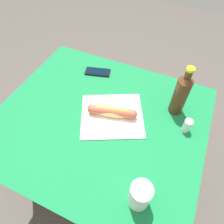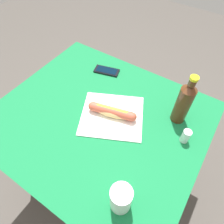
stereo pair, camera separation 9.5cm
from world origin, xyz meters
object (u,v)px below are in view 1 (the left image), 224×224
cell_phone (98,72)px  soda_bottle (181,94)px  hot_dog (112,112)px  salt_shaker (187,126)px  drinking_cup (140,196)px

cell_phone → soda_bottle: (0.47, -0.09, 0.11)m
hot_dog → salt_shaker: bearing=10.4°
hot_dog → drinking_cup: drinking_cup is taller
soda_bottle → salt_shaker: soda_bottle is taller
drinking_cup → salt_shaker: (0.09, 0.38, -0.03)m
soda_bottle → hot_dog: bearing=-149.2°
cell_phone → soda_bottle: 0.49m
hot_dog → soda_bottle: bearing=30.8°
cell_phone → drinking_cup: (0.45, -0.57, 0.06)m
cell_phone → soda_bottle: bearing=-11.0°
salt_shaker → drinking_cup: bearing=-104.0°
hot_dog → cell_phone: bearing=128.9°
hot_dog → drinking_cup: 0.40m
soda_bottle → salt_shaker: size_ratio=3.80×
hot_dog → soda_bottle: 0.32m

